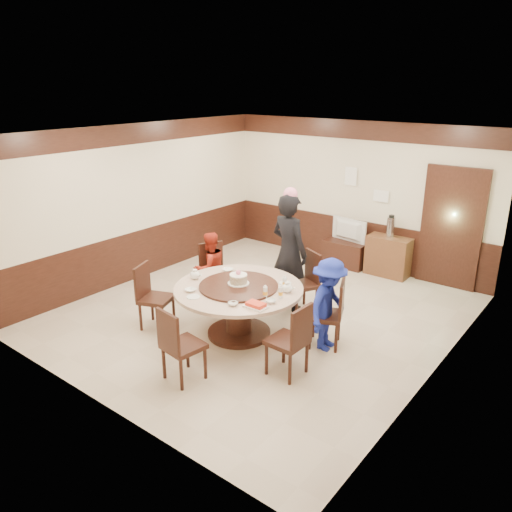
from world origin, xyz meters
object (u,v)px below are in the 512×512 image
Objects in this scene: person_standing at (289,252)px; tv_stand at (345,253)px; thermos at (391,227)px; banquet_table at (239,301)px; person_blue at (329,305)px; birthday_cake at (238,279)px; person_red at (210,268)px; television at (347,230)px; shrimp_platter at (256,305)px; side_cabinet at (388,256)px.

person_standing is 2.41m from tv_stand.
person_standing is at bearing -106.26° from thermos.
person_standing is (0.02, 1.22, 0.41)m from banquet_table.
birthday_cake is at bearing 103.82° from person_blue.
television is (0.93, 2.92, 0.12)m from person_red.
person_standing is 2.42m from thermos.
person_red is 1.97m from shrimp_platter.
tv_stand is 1.09× the size of television.
side_cabinet is at bearing -96.38° from person_standing.
television reaches higher than shrimp_platter.
person_standing reaches higher than shrimp_platter.
shrimp_platter reaches higher than side_cabinet.
thermos is (0.74, 3.51, 0.09)m from birthday_cake.
thermos is at bearing 1.96° from tv_stand.
person_blue is (2.31, -0.14, 0.05)m from person_red.
person_red reaches higher than shrimp_platter.
thermos reaches higher than banquet_table.
person_red is at bearing -121.55° from thermos.
tv_stand is (-0.78, 3.89, -0.53)m from shrimp_platter.
person_blue is (1.17, -0.76, -0.29)m from person_standing.
television reaches higher than side_cabinet.
television is 0.98× the size of side_cabinet.
person_red is at bearing 151.75° from banquet_table.
person_standing is 1.45× the size of person_blue.
shrimp_platter is (0.64, -0.41, -0.07)m from birthday_cake.
banquet_table is at bearing 102.03° from television.
person_red is 1.54× the size of television.
birthday_cake is (-0.06, -1.18, -0.09)m from person_standing.
banquet_table reaches higher than side_cabinet.
person_red is 2.31m from person_blue.
tv_stand is at bearing 101.32° from shrimp_platter.
person_blue is 3.35m from television.
birthday_cake is at bearing -101.93° from side_cabinet.
shrimp_platter is 0.35× the size of tv_stand.
side_cabinet is (0.88, 0.03, 0.12)m from tv_stand.
banquet_table is 1.29m from person_blue.
person_red reaches higher than thermos.
birthday_cake is 3.61m from side_cabinet.
person_blue is 1.67× the size of television.
person_standing is 4.96× the size of thermos.
person_blue is 4.23× the size of birthday_cake.
tv_stand is 0.47m from television.
person_red is 3.48m from thermos.
person_red is 3.08m from tv_stand.
person_standing is at bearing 109.94° from shrimp_platter.
person_standing reaches higher than side_cabinet.
person_standing reaches higher than person_blue.
side_cabinet is at bearing 163.81° from person_red.
shrimp_platter is at bearing -78.68° from tv_stand.
shrimp_platter is (0.60, -0.38, 0.24)m from banquet_table.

